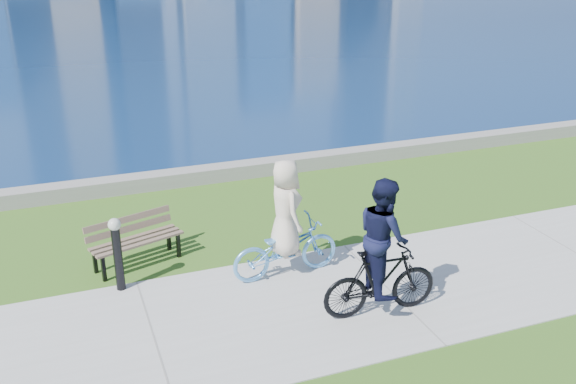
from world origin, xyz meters
The scene contains 7 objects.
ground centered at (0.00, 0.00, 0.00)m, with size 320.00×320.00×0.00m, color #2F5616.
concrete_path centered at (0.00, 0.00, 0.01)m, with size 80.00×3.50×0.02m, color #A4A39E.
seawall centered at (0.00, 6.20, 0.17)m, with size 90.00×0.50×0.35m, color slate.
park_bench centered at (-3.89, 2.51, 0.53)m, with size 1.78×1.06×0.87m.
bollard_lamp centered at (-4.28, 1.61, 0.77)m, with size 0.22×0.22×1.34m.
cyclist_woman centered at (-1.47, 1.09, 0.82)m, with size 0.80×2.00×2.15m.
cyclist_man centered at (-0.51, -0.60, 0.98)m, with size 0.75×1.92×2.29m.
Camera 1 is at (-4.97, -8.34, 5.65)m, focal length 40.00 mm.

